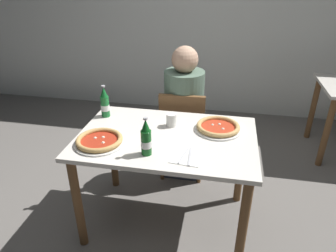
# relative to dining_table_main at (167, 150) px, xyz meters

# --- Properties ---
(ground_plane) EXTENTS (8.00, 8.00, 0.00)m
(ground_plane) POSITION_rel_dining_table_main_xyz_m (0.00, 0.00, -0.64)
(ground_plane) COLOR slate
(back_wall_tiled) EXTENTS (7.00, 0.10, 2.60)m
(back_wall_tiled) POSITION_rel_dining_table_main_xyz_m (0.00, 2.20, 0.66)
(back_wall_tiled) COLOR white
(back_wall_tiled) RESTS_ON ground_plane
(dining_table_main) EXTENTS (1.20, 0.80, 0.75)m
(dining_table_main) POSITION_rel_dining_table_main_xyz_m (0.00, 0.00, 0.00)
(dining_table_main) COLOR silver
(dining_table_main) RESTS_ON ground_plane
(chair_behind_table) EXTENTS (0.41, 0.41, 0.85)m
(chair_behind_table) POSITION_rel_dining_table_main_xyz_m (0.02, 0.61, -0.15)
(chair_behind_table) COLOR brown
(chair_behind_table) RESTS_ON ground_plane
(diner_seated) EXTENTS (0.34, 0.34, 1.21)m
(diner_seated) POSITION_rel_dining_table_main_xyz_m (0.02, 0.66, -0.05)
(diner_seated) COLOR #2D3342
(diner_seated) RESTS_ON ground_plane
(pizza_margherita_near) EXTENTS (0.33, 0.33, 0.04)m
(pizza_margherita_near) POSITION_rel_dining_table_main_xyz_m (0.34, 0.15, 0.13)
(pizza_margherita_near) COLOR white
(pizza_margherita_near) RESTS_ON dining_table_main
(pizza_marinara_far) EXTENTS (0.33, 0.33, 0.04)m
(pizza_marinara_far) POSITION_rel_dining_table_main_xyz_m (-0.41, -0.18, 0.13)
(pizza_marinara_far) COLOR white
(pizza_marinara_far) RESTS_ON dining_table_main
(beer_bottle_left) EXTENTS (0.07, 0.07, 0.25)m
(beer_bottle_left) POSITION_rel_dining_table_main_xyz_m (-0.52, 0.22, 0.22)
(beer_bottle_left) COLOR #196B2D
(beer_bottle_left) RESTS_ON dining_table_main
(beer_bottle_center) EXTENTS (0.07, 0.07, 0.25)m
(beer_bottle_center) POSITION_rel_dining_table_main_xyz_m (-0.08, -0.24, 0.22)
(beer_bottle_center) COLOR #14591E
(beer_bottle_center) RESTS_ON dining_table_main
(napkin_with_cutlery) EXTENTS (0.20, 0.20, 0.01)m
(napkin_with_cutlery) POSITION_rel_dining_table_main_xyz_m (0.17, -0.23, 0.12)
(napkin_with_cutlery) COLOR white
(napkin_with_cutlery) RESTS_ON dining_table_main
(paper_cup) EXTENTS (0.07, 0.07, 0.09)m
(paper_cup) POSITION_rel_dining_table_main_xyz_m (0.01, 0.15, 0.16)
(paper_cup) COLOR white
(paper_cup) RESTS_ON dining_table_main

